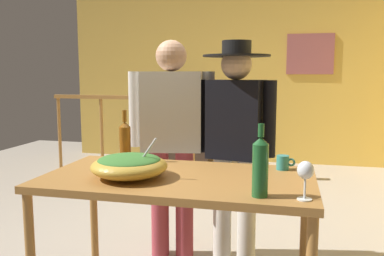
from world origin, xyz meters
TOP-DOWN VIEW (x-y plane):
  - ground_plane at (0.00, 0.00)m, footprint 8.07×8.07m
  - back_wall at (0.00, 3.10)m, footprint 5.11×0.10m
  - framed_picture at (1.11, 3.04)m, footprint 0.66×0.03m
  - stair_railing at (-0.54, 1.98)m, footprint 2.68×0.10m
  - tv_console at (-0.73, 2.75)m, footprint 0.90×0.40m
  - flat_screen_tv at (-0.73, 2.72)m, footprint 0.70×0.12m
  - serving_table at (0.25, -1.00)m, footprint 1.47×0.78m
  - salad_bowl at (0.01, -1.10)m, footprint 0.41×0.41m
  - wine_glass at (0.91, -1.28)m, footprint 0.07×0.07m
  - wine_bottle_amber at (-0.17, -0.73)m, footprint 0.07×0.07m
  - wine_bottle_green at (0.71, -1.28)m, footprint 0.07×0.07m
  - mug_teal at (0.81, -0.72)m, footprint 0.11×0.07m
  - person_standing_left at (0.02, -0.34)m, footprint 0.60×0.29m
  - person_standing_right at (0.48, -0.34)m, footprint 0.55×0.46m

SIDE VIEW (x-z plane):
  - ground_plane at x=0.00m, z-range 0.00..0.00m
  - tv_console at x=-0.73m, z-range 0.00..0.49m
  - stair_railing at x=-0.54m, z-range 0.13..1.23m
  - serving_table at x=0.25m, z-range 0.32..1.10m
  - flat_screen_tv at x=-0.73m, z-range 0.54..1.05m
  - mug_teal at x=0.81m, z-range 0.78..0.87m
  - salad_bowl at x=0.01m, z-range 0.74..0.97m
  - wine_glass at x=0.91m, z-range 0.82..1.00m
  - wine_bottle_amber at x=-0.17m, z-range 0.75..1.08m
  - person_standing_right at x=0.48m, z-range 0.14..1.70m
  - wine_bottle_green at x=0.71m, z-range 0.76..1.10m
  - person_standing_left at x=0.02m, z-range 0.14..1.72m
  - back_wall at x=0.00m, z-range 0.00..2.73m
  - framed_picture at x=1.11m, z-range 1.33..1.90m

